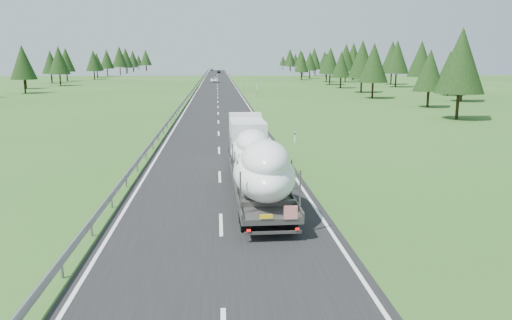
{
  "coord_description": "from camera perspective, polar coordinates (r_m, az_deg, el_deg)",
  "views": [
    {
      "loc": [
        -0.07,
        -11.89,
        7.17
      ],
      "look_at": [
        1.94,
        14.1,
        1.84
      ],
      "focal_mm": 35.0,
      "sensor_mm": 36.0,
      "label": 1
    }
  ],
  "objects": [
    {
      "name": "highway_sign",
      "position": [
        92.34,
        0.11,
        8.23
      ],
      "size": [
        0.08,
        0.9,
        2.6
      ],
      "color": "slate",
      "rests_on": "ground"
    },
    {
      "name": "road_surface",
      "position": [
        112.12,
        -4.41,
        7.87
      ],
      "size": [
        10.0,
        400.0,
        0.02
      ],
      "primitive_type": "cube",
      "color": "black",
      "rests_on": "ground"
    },
    {
      "name": "tree_line_right",
      "position": [
        142.22,
        12.27,
        11.13
      ],
      "size": [
        27.66,
        339.49,
        12.54
      ],
      "color": "black",
      "rests_on": "ground"
    },
    {
      "name": "tree_line_left",
      "position": [
        161.97,
        -20.32,
        10.78
      ],
      "size": [
        14.45,
        339.16,
        12.63
      ],
      "color": "black",
      "rests_on": "ground"
    },
    {
      "name": "distant_car_dark",
      "position": [
        248.49,
        -4.3,
        10.05
      ],
      "size": [
        1.98,
        4.5,
        1.51
      ],
      "primitive_type": "imported",
      "rotation": [
        0.0,
        0.0,
        0.05
      ],
      "color": "black",
      "rests_on": "ground"
    },
    {
      "name": "distant_van",
      "position": [
        152.42,
        -4.75,
        9.09
      ],
      "size": [
        2.45,
        5.11,
        1.4
      ],
      "primitive_type": "imported",
      "rotation": [
        0.0,
        0.0,
        0.02
      ],
      "color": "white",
      "rests_on": "ground"
    },
    {
      "name": "boat_truck",
      "position": [
        27.11,
        -0.09,
        0.49
      ],
      "size": [
        2.89,
        17.8,
        3.68
      ],
      "color": "silver",
      "rests_on": "ground"
    },
    {
      "name": "distant_car_blue",
      "position": [
        292.94,
        -5.09,
        10.24
      ],
      "size": [
        1.63,
        4.11,
        1.33
      ],
      "primitive_type": "imported",
      "rotation": [
        0.0,
        0.0,
        0.05
      ],
      "color": "#151E3D",
      "rests_on": "ground"
    },
    {
      "name": "marker_posts",
      "position": [
        167.15,
        -2.19,
        9.28
      ],
      "size": [
        0.13,
        350.08,
        1.0
      ],
      "color": "silver",
      "rests_on": "ground"
    },
    {
      "name": "guardrail",
      "position": [
        112.15,
        -7.15,
        8.11
      ],
      "size": [
        0.1,
        400.0,
        0.76
      ],
      "color": "slate",
      "rests_on": "ground"
    }
  ]
}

